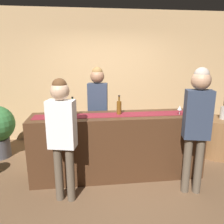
{
  "coord_description": "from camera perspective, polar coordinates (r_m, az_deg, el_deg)",
  "views": [
    {
      "loc": [
        -0.48,
        -3.26,
        1.91
      ],
      "look_at": [
        -0.09,
        0.0,
        1.07
      ],
      "focal_mm": 35.33,
      "sensor_mm": 36.0,
      "label": 1
    }
  ],
  "objects": [
    {
      "name": "back_wall",
      "position": [
        5.2,
        -1.59,
        9.27
      ],
      "size": [
        6.0,
        0.12,
        2.9
      ],
      "primitive_type": "cube",
      "color": "tan",
      "rests_on": "ground"
    },
    {
      "name": "customer_browsing",
      "position": [
        2.85,
        -12.82,
        -4.29
      ],
      "size": [
        0.38,
        0.27,
        1.65
      ],
      "rotation": [
        0.0,
        0.0,
        -0.23
      ],
      "color": "brown",
      "rests_on": "ground"
    },
    {
      "name": "ground_plane",
      "position": [
        3.8,
        1.37,
        -15.77
      ],
      "size": [
        10.0,
        10.0,
        0.0
      ],
      "primitive_type": "plane",
      "color": "brown"
    },
    {
      "name": "wine_bottle_green",
      "position": [
        3.35,
        -10.09,
        0.73
      ],
      "size": [
        0.07,
        0.07,
        0.3
      ],
      "color": "#194723",
      "rests_on": "bar_counter"
    },
    {
      "name": "counter_runner_cloth",
      "position": [
        3.41,
        1.47,
        -0.72
      ],
      "size": [
        2.55,
        0.28,
        0.01
      ],
      "primitive_type": "cube",
      "color": "maroon",
      "rests_on": "bar_counter"
    },
    {
      "name": "wine_glass_near_customer",
      "position": [
        3.45,
        -16.19,
        0.65
      ],
      "size": [
        0.07,
        0.07,
        0.14
      ],
      "color": "silver",
      "rests_on": "bar_counter"
    },
    {
      "name": "customer_sipping",
      "position": [
        3.13,
        21.21,
        -1.47
      ],
      "size": [
        0.38,
        0.27,
        1.77
      ],
      "rotation": [
        0.0,
        0.0,
        -0.23
      ],
      "color": "brown",
      "rests_on": "ground"
    },
    {
      "name": "round_side_table",
      "position": [
        4.79,
        25.6,
        -5.86
      ],
      "size": [
        0.68,
        0.68,
        0.74
      ],
      "primitive_type": "cylinder",
      "color": "brown",
      "rests_on": "ground"
    },
    {
      "name": "wine_glass_mid_counter",
      "position": [
        3.55,
        17.13,
        0.94
      ],
      "size": [
        0.07,
        0.07,
        0.14
      ],
      "color": "silver",
      "rests_on": "bar_counter"
    },
    {
      "name": "vase_on_side_table",
      "position": [
        4.67,
        26.93,
        -0.21
      ],
      "size": [
        0.13,
        0.13,
        0.24
      ],
      "primitive_type": "cylinder",
      "color": "#A8A399",
      "rests_on": "round_side_table"
    },
    {
      "name": "wine_bottle_amber",
      "position": [
        3.42,
        1.83,
        1.22
      ],
      "size": [
        0.07,
        0.07,
        0.3
      ],
      "color": "brown",
      "rests_on": "bar_counter"
    },
    {
      "name": "bartender",
      "position": [
        3.93,
        -3.7,
        2.03
      ],
      "size": [
        0.37,
        0.25,
        1.73
      ],
      "rotation": [
        0.0,
        0.0,
        2.98
      ],
      "color": "#26262B",
      "rests_on": "ground"
    },
    {
      "name": "bar_counter",
      "position": [
        3.58,
        1.42,
        -8.68
      ],
      "size": [
        2.68,
        0.6,
        1.02
      ],
      "primitive_type": "cube",
      "color": "#472B19",
      "rests_on": "ground"
    }
  ]
}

